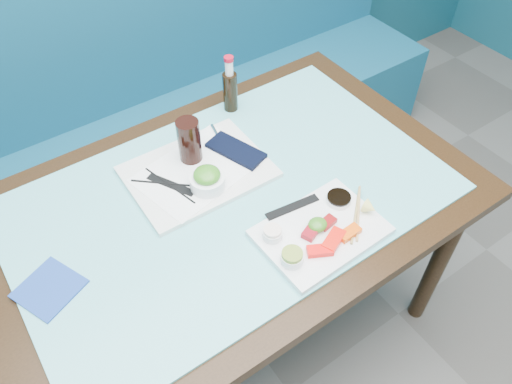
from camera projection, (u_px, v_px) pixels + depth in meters
booth_bench at (130, 137)px, 2.18m from camera, size 3.00×0.56×1.17m
dining_table at (232, 216)px, 1.50m from camera, size 1.40×0.90×0.75m
glass_top at (231, 197)px, 1.43m from camera, size 1.22×0.76×0.01m
sashimi_plate at (321, 232)px, 1.33m from camera, size 0.33×0.24×0.02m
salmon_left at (320, 251)px, 1.27m from camera, size 0.07×0.06×0.02m
salmon_mid at (334, 240)px, 1.29m from camera, size 0.08×0.06×0.02m
salmon_right at (349, 233)px, 1.31m from camera, size 0.07×0.03×0.02m
tuna_left at (311, 232)px, 1.31m from camera, size 0.06×0.05×0.02m
tuna_right at (327, 222)px, 1.33m from camera, size 0.05×0.04×0.02m
seaweed_garnish at (318, 225)px, 1.32m from camera, size 0.05×0.05×0.03m
ramekin_wasabi at (292, 258)px, 1.25m from camera, size 0.07×0.07×0.02m
wasabi_fill at (292, 254)px, 1.23m from camera, size 0.07×0.07×0.01m
ramekin_ginger at (272, 234)px, 1.30m from camera, size 0.07×0.07×0.02m
ginger_fill at (272, 230)px, 1.29m from camera, size 0.05×0.05×0.01m
soy_dish at (339, 200)px, 1.39m from camera, size 0.09×0.09×0.01m
soy_fill at (339, 197)px, 1.38m from camera, size 0.08×0.08×0.01m
lemon_wedge at (370, 208)px, 1.35m from camera, size 0.05×0.04×0.04m
chopstick_sleeve at (292, 207)px, 1.37m from camera, size 0.16×0.04×0.00m
wooden_chopstick_a at (356, 214)px, 1.36m from camera, size 0.16×0.14×0.01m
wooden_chopstick_b at (358, 213)px, 1.36m from camera, size 0.14×0.14×0.01m
serving_tray at (198, 172)px, 1.48m from camera, size 0.41×0.31×0.02m
paper_placemat at (198, 170)px, 1.48m from camera, size 0.39×0.31×0.00m
seaweed_bowl at (208, 182)px, 1.42m from camera, size 0.12×0.12×0.04m
seaweed_salad at (207, 175)px, 1.40m from camera, size 0.10×0.10×0.04m
cola_glass at (189, 141)px, 1.46m from camera, size 0.08×0.08×0.14m
navy_pouch at (236, 150)px, 1.52m from camera, size 0.13×0.20×0.01m
fork at (216, 133)px, 1.58m from camera, size 0.03×0.09×0.01m
black_chopstick_a at (170, 185)px, 1.43m from camera, size 0.06×0.20×0.01m
black_chopstick_b at (172, 184)px, 1.43m from camera, size 0.19×0.17×0.01m
tray_sleeve at (171, 185)px, 1.43m from camera, size 0.10×0.15×0.00m
cola_bottle_body at (230, 92)px, 1.65m from camera, size 0.05×0.05×0.14m
cola_bottle_neck at (229, 68)px, 1.58m from camera, size 0.03×0.03×0.05m
cola_bottle_cap at (229, 59)px, 1.56m from camera, size 0.03×0.03×0.01m
blue_napkin at (49, 289)px, 1.22m from camera, size 0.18×0.18×0.01m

